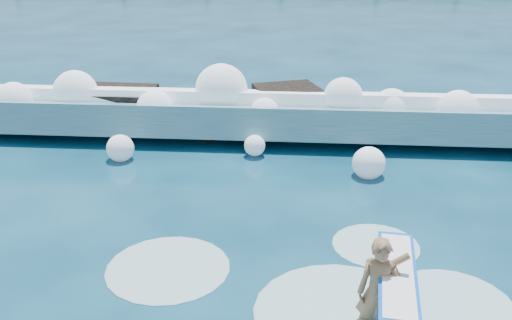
# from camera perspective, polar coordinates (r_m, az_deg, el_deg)

# --- Properties ---
(ground) EXTENTS (200.00, 200.00, 0.00)m
(ground) POSITION_cam_1_polar(r_m,az_deg,el_deg) (11.99, -8.01, -8.75)
(ground) COLOR #072B3F
(ground) RESTS_ON ground
(breaking_wave) EXTENTS (19.00, 2.92, 1.64)m
(breaking_wave) POSITION_cam_1_polar(r_m,az_deg,el_deg) (18.11, -1.60, 4.40)
(breaking_wave) COLOR teal
(breaking_wave) RESTS_ON ground
(rock_cluster) EXTENTS (8.18, 3.41, 1.42)m
(rock_cluster) POSITION_cam_1_polar(r_m,az_deg,el_deg) (19.22, -6.16, 4.96)
(rock_cluster) COLOR black
(rock_cluster) RESTS_ON ground
(surfer_with_board) EXTENTS (1.13, 3.06, 1.94)m
(surfer_with_board) POSITION_cam_1_polar(r_m,az_deg,el_deg) (9.67, 12.57, -12.46)
(surfer_with_board) COLOR olive
(surfer_with_board) RESTS_ON ground
(wave_spray) EXTENTS (15.06, 4.97, 2.18)m
(wave_spray) POSITION_cam_1_polar(r_m,az_deg,el_deg) (18.01, -2.46, 5.78)
(wave_spray) COLOR white
(wave_spray) RESTS_ON ground
(surf_foam) EXTENTS (9.02, 5.86, 0.15)m
(surf_foam) POSITION_cam_1_polar(r_m,az_deg,el_deg) (10.40, 7.27, -14.13)
(surf_foam) COLOR silver
(surf_foam) RESTS_ON ground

